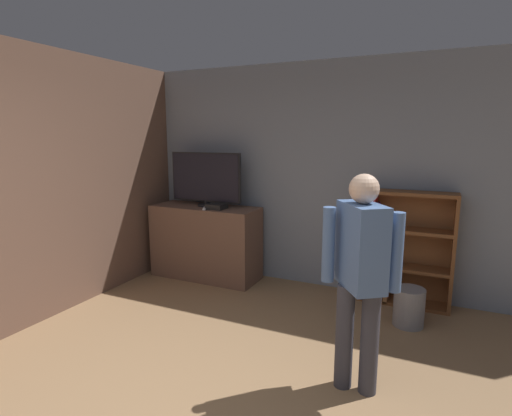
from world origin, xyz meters
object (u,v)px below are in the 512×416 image
Objects in this scene: game_console at (217,206)px; person at (360,268)px; television at (206,179)px; waste_bin at (409,307)px; bookshelf at (395,251)px.

person is at bearing -36.26° from game_console.
television is 2.62× the size of waste_bin.
television is 2.80m from person.
person is (2.03, -1.49, -0.04)m from game_console.
bookshelf reaches higher than game_console.
game_console is at bearing 173.64° from waste_bin.
person is 4.20× the size of waste_bin.
television is at bearing 151.68° from game_console.
person is at bearing -102.64° from waste_bin.
waste_bin is (0.20, -0.54, -0.40)m from bookshelf.
bookshelf is at bearing 7.59° from game_console.
person is (2.26, -1.61, -0.37)m from television.
television is at bearing -161.09° from person.
person reaches higher than waste_bin.
bookshelf is 0.70m from waste_bin.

